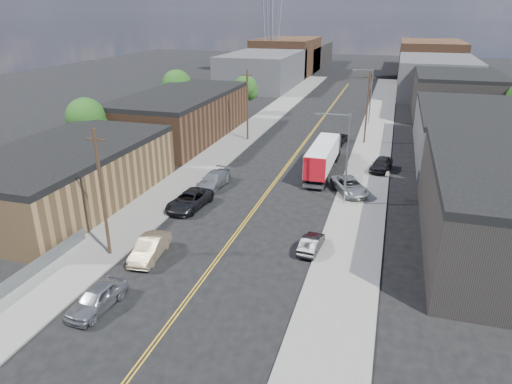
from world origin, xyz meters
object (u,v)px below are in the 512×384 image
Objects in this scene: semi_truck at (324,154)px; car_left_d at (214,180)px; car_left_c at (189,200)px; car_right_oncoming at (311,243)px; car_left_a at (97,298)px; car_left_b at (150,248)px; car_right_lot_a at (350,186)px; car_right_lot_c at (381,164)px; car_ahead_truck at (337,139)px.

semi_truck reaches higher than car_left_d.
car_right_oncoming is (12.64, -4.91, -0.15)m from car_left_c.
car_left_a is 6.75m from car_left_b.
car_right_oncoming is at bearing -124.98° from car_right_lot_a.
car_right_oncoming is 12.99m from car_right_lot_a.
car_left_b is 30.18m from car_right_lot_c.
car_left_a is 0.80× the size of car_left_c.
car_right_lot_a is at bearing -60.15° from semi_truck.
car_left_d is at bearing 94.77° from car_left_c.
car_left_a is at bearing -103.23° from car_right_lot_c.
car_left_c is 23.44m from car_right_lot_c.
car_left_d is at bearing -36.53° from car_right_oncoming.
car_left_c reaches higher than car_ahead_truck.
car_right_lot_a reaches higher than car_left_a.
semi_truck is at bearing -153.73° from car_right_lot_c.
car_left_c reaches higher than car_right_oncoming.
car_left_a is 0.95× the size of car_left_b.
car_ahead_truck is (-6.50, 10.54, -0.26)m from car_right_lot_c.
car_right_oncoming is 0.80× the size of car_ahead_truck.
car_left_a is at bearing -95.98° from car_left_b.
car_right_lot_c reaches higher than car_left_d.
car_left_b reaches higher than car_ahead_truck.
car_left_a is 0.85× the size of car_left_d.
car_right_lot_c is (4.40, 21.01, 0.30)m from car_right_oncoming.
car_right_lot_c is at bearing 49.26° from car_left_c.
car_right_lot_c is (16.00, 32.34, 0.17)m from car_left_a.
car_right_oncoming is at bearing -88.73° from car_right_lot_c.
car_left_b is 1.04× the size of car_right_lot_c.
car_left_c is 13.56m from car_right_oncoming.
semi_truck is 12.14m from car_ahead_truck.
car_right_lot_a is at bearing 35.13° from car_left_c.
car_left_b is 1.24× the size of car_right_oncoming.
car_right_lot_a reaches higher than car_left_c.
car_left_c is (-1.04, 9.49, -0.00)m from car_left_b.
car_left_d is at bearing -139.85° from semi_truck.
car_right_lot_a is (14.24, 7.97, 0.11)m from car_left_c.
car_right_lot_a is 1.17× the size of car_right_lot_c.
car_left_b is at bearing 94.35° from car_left_a.
semi_truck is 13.58m from car_left_d.
car_right_lot_a reaches higher than car_left_d.
car_left_a is 0.98× the size of car_right_lot_c.
car_right_lot_c is at bearing -97.35° from car_right_oncoming.
car_left_d is 0.99× the size of car_right_lot_a.
car_left_d is (-0.92, 15.46, -0.01)m from car_left_b.
car_ahead_truck is at bearing -81.72° from car_right_oncoming.
car_left_b is 0.99× the size of car_ahead_truck.
car_left_d is 14.26m from car_right_lot_a.
car_right_oncoming is (2.10, -19.49, -1.39)m from semi_truck.
semi_truck is at bearing -82.20° from car_ahead_truck.
car_left_c is 1.06× the size of car_left_d.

